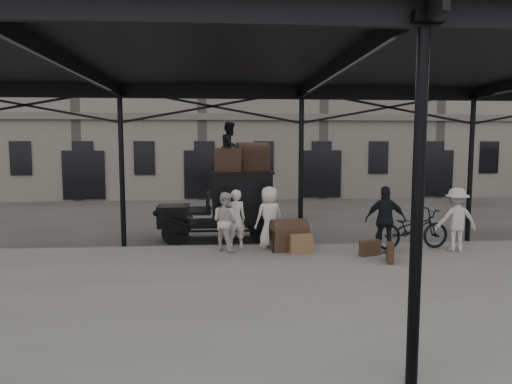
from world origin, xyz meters
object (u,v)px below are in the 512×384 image
at_px(bicycle, 412,229).
at_px(steamer_trunk_platform, 289,237).
at_px(taxi, 232,202).
at_px(porter_left, 235,219).
at_px(steamer_trunk_roof_near, 229,162).
at_px(porter_official, 385,220).

xyz_separation_m(bicycle, steamer_trunk_platform, (-3.37, 0.10, -0.20)).
height_order(taxi, porter_left, taxi).
bearing_deg(steamer_trunk_platform, steamer_trunk_roof_near, 120.74).
bearing_deg(bicycle, taxi, 59.82).
distance_m(bicycle, steamer_trunk_roof_near, 5.62).
height_order(bicycle, steamer_trunk_platform, bicycle).
xyz_separation_m(porter_official, bicycle, (0.91, 0.44, -0.33)).
xyz_separation_m(porter_official, steamer_trunk_roof_near, (-4.05, 2.40, 1.44)).
xyz_separation_m(porter_left, porter_official, (3.90, -0.88, 0.07)).
bearing_deg(steamer_trunk_roof_near, taxi, 78.97).
height_order(porter_left, steamer_trunk_platform, porter_left).
height_order(taxi, porter_official, taxi).
xyz_separation_m(porter_left, bicycle, (4.81, -0.44, -0.26)).
height_order(taxi, bicycle, taxi).
height_order(porter_official, bicycle, porter_official).
distance_m(porter_official, steamer_trunk_roof_near, 4.92).
bearing_deg(porter_official, steamer_trunk_roof_near, -19.62).
distance_m(porter_left, steamer_trunk_roof_near, 2.15).
height_order(porter_official, steamer_trunk_roof_near, steamer_trunk_roof_near).
xyz_separation_m(steamer_trunk_roof_near, steamer_trunk_platform, (1.59, -1.85, -1.97)).
bearing_deg(porter_left, steamer_trunk_roof_near, -97.25).
bearing_deg(taxi, porter_left, -87.72).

